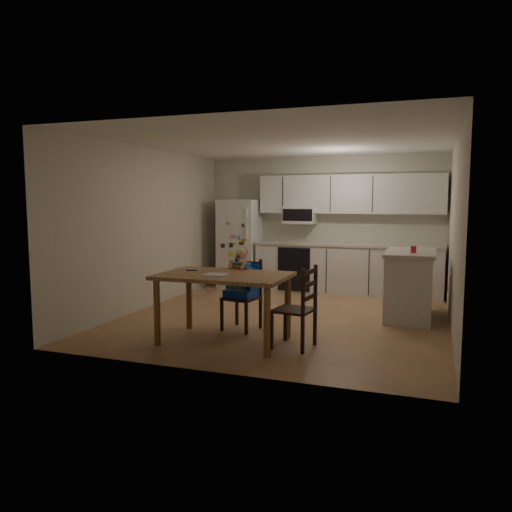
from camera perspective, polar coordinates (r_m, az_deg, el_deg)
The scene contains 10 objects.
room at distance 7.61m, azimuth 4.42°, elevation 3.05°, with size 4.52×5.01×2.51m.
refrigerator at distance 9.71m, azimuth -1.85°, elevation 1.42°, with size 0.72×0.70×1.70m, color silver.
kitchen_run at distance 9.25m, azimuth 10.27°, elevation 1.24°, with size 3.37×0.62×2.15m.
kitchen_island at distance 7.54m, azimuth 17.15°, elevation -3.09°, with size 0.69×1.31×0.97m.
red_cup at distance 7.21m, azimuth 17.56°, elevation 0.71°, with size 0.08×0.08×0.10m, color red.
dining_table at distance 5.96m, azimuth -3.69°, elevation -3.11°, with size 1.53×0.98×0.82m.
napkin at distance 5.86m, azimuth -4.62°, elevation -2.13°, with size 0.27×0.23×0.01m, color #B9B9BE.
toddler_spoon at distance 6.24m, azimuth -7.45°, elevation -1.61°, with size 0.02×0.02×0.12m, color #0B3DCC.
chair_booster at distance 6.52m, azimuth -1.49°, elevation -2.74°, with size 0.47×0.47×1.09m.
chair_side at distance 5.72m, azimuth 5.22°, elevation -5.28°, with size 0.47×0.47×0.95m.
Camera 1 is at (2.00, -6.85, 1.69)m, focal length 35.00 mm.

